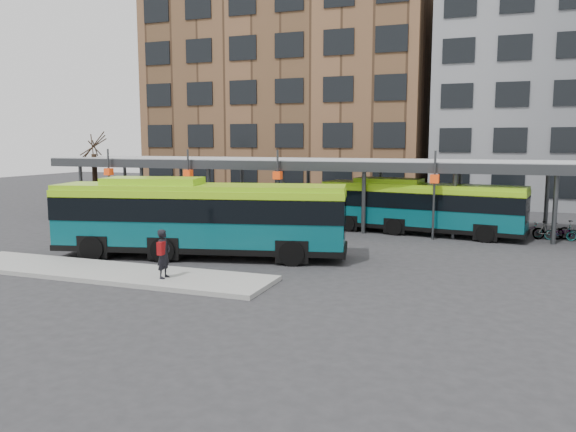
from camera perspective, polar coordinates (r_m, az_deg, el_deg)
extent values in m
plane|color=#28282B|center=(23.52, -2.78, -5.39)|extent=(120.00, 120.00, 0.00)
cube|color=gray|center=(23.74, -18.08, -5.42)|extent=(14.00, 3.00, 0.18)
cube|color=#999B9E|center=(35.29, 5.45, 5.47)|extent=(40.00, 6.00, 0.35)
cube|color=#383A3D|center=(32.40, 4.10, 5.03)|extent=(40.00, 0.15, 0.55)
cylinder|color=#383A3D|center=(41.67, -20.27, 2.45)|extent=(0.24, 0.24, 3.80)
cylinder|color=#383A3D|center=(45.58, -16.20, 3.02)|extent=(0.24, 0.24, 3.80)
cylinder|color=#383A3D|center=(38.63, -14.60, 2.31)|extent=(0.24, 0.24, 3.80)
cylinder|color=#383A3D|center=(42.82, -10.79, 2.91)|extent=(0.24, 0.24, 3.80)
cylinder|color=#383A3D|center=(36.02, -8.04, 2.12)|extent=(0.24, 0.24, 3.80)
cylinder|color=#383A3D|center=(40.48, -4.70, 2.76)|extent=(0.24, 0.24, 3.80)
cylinder|color=#383A3D|center=(33.96, -0.57, 1.87)|extent=(0.24, 0.24, 3.80)
cylinder|color=#383A3D|center=(38.66, 2.05, 2.55)|extent=(0.24, 0.24, 3.80)
cylinder|color=#383A3D|center=(32.54, 7.70, 1.55)|extent=(0.24, 0.24, 3.80)
cylinder|color=#383A3D|center=(37.41, 9.35, 2.29)|extent=(0.24, 0.24, 3.80)
cylinder|color=#383A3D|center=(31.85, 16.51, 1.18)|extent=(0.24, 0.24, 3.80)
cylinder|color=#383A3D|center=(36.82, 17.02, 1.98)|extent=(0.24, 0.24, 3.80)
cylinder|color=#383A3D|center=(31.93, 25.50, 0.77)|extent=(0.24, 0.24, 3.80)
cylinder|color=#383A3D|center=(36.89, 24.80, 1.62)|extent=(0.24, 0.24, 3.80)
cylinder|color=#383A3D|center=(39.13, -17.70, 3.00)|extent=(0.12, 0.12, 4.80)
cube|color=#E73E0D|center=(39.07, -17.76, 4.31)|extent=(0.45, 0.45, 0.45)
cylinder|color=#383A3D|center=(35.77, -10.07, 2.84)|extent=(0.12, 0.12, 4.80)
cube|color=#E73E0D|center=(35.71, -10.10, 4.28)|extent=(0.45, 0.45, 0.45)
cylinder|color=#383A3D|center=(33.17, -1.06, 2.60)|extent=(0.12, 0.12, 4.80)
cube|color=#E73E0D|center=(33.10, -1.07, 4.15)|extent=(0.45, 0.45, 0.45)
cylinder|color=#383A3D|center=(31.08, 14.61, 2.02)|extent=(0.12, 0.12, 4.80)
cube|color=#E73E0D|center=(31.01, 14.67, 3.68)|extent=(0.45, 0.45, 0.45)
cylinder|color=black|center=(42.80, -18.99, 3.04)|extent=(0.36, 0.36, 4.40)
cylinder|color=black|center=(42.63, -19.03, 6.52)|extent=(0.08, 1.63, 1.59)
cylinder|color=black|center=(42.77, -19.06, 6.52)|extent=(1.63, 0.13, 1.59)
cylinder|color=black|center=(42.75, -19.25, 6.51)|extent=(0.15, 1.63, 1.59)
cylinder|color=black|center=(42.61, -19.23, 6.51)|extent=(1.63, 0.10, 1.59)
cube|color=brown|center=(56.68, 0.51, 13.36)|extent=(26.00, 14.00, 22.00)
cube|color=#074952|center=(25.91, -8.90, -0.33)|extent=(13.42, 5.54, 2.74)
cube|color=black|center=(25.85, -8.92, 0.87)|extent=(13.49, 5.62, 1.04)
cube|color=#8BCA14|center=(25.76, -8.96, 2.93)|extent=(13.40, 5.44, 0.22)
cube|color=#8BCA14|center=(26.44, -13.54, 3.41)|extent=(4.71, 2.88, 0.38)
cube|color=black|center=(26.11, -8.84, -3.02)|extent=(13.50, 5.62, 0.26)
cylinder|color=black|center=(23.93, 0.39, -3.81)|extent=(1.14, 0.56, 1.10)
cylinder|color=black|center=(26.54, 1.10, -2.69)|extent=(1.14, 0.56, 1.10)
cylinder|color=black|center=(25.27, -12.56, -3.39)|extent=(1.14, 0.56, 1.10)
cylinder|color=black|center=(27.75, -10.68, -2.37)|extent=(1.14, 0.56, 1.10)
cylinder|color=black|center=(26.56, -19.24, -3.10)|extent=(1.14, 0.56, 1.10)
cylinder|color=black|center=(28.94, -16.88, -2.16)|extent=(1.14, 0.56, 1.10)
cube|color=#074952|center=(33.01, 13.28, 0.83)|extent=(11.60, 3.97, 2.37)
cube|color=black|center=(32.96, 13.30, 1.65)|extent=(11.65, 4.04, 0.90)
cube|color=#8BCA14|center=(32.89, 13.35, 3.05)|extent=(11.59, 3.88, 0.19)
cube|color=#8BCA14|center=(33.41, 10.21, 3.52)|extent=(4.00, 2.23, 0.33)
cube|color=black|center=(33.14, 13.22, -1.01)|extent=(11.66, 4.04, 0.23)
cylinder|color=black|center=(31.25, 19.39, -1.70)|extent=(0.98, 0.42, 0.95)
cylinder|color=black|center=(33.51, 20.01, -1.13)|extent=(0.98, 0.42, 0.95)
cylinder|color=black|center=(32.36, 10.74, -1.09)|extent=(0.98, 0.42, 0.95)
cylinder|color=black|center=(34.55, 11.91, -0.58)|extent=(0.98, 0.42, 0.95)
cylinder|color=black|center=(33.31, 6.08, -0.76)|extent=(0.98, 0.42, 0.95)
cylinder|color=black|center=(35.45, 7.50, -0.28)|extent=(0.98, 0.42, 0.95)
imported|color=black|center=(21.54, -12.50, -3.77)|extent=(0.49, 0.70, 1.85)
cube|color=maroon|center=(21.34, -12.75, -3.21)|extent=(0.22, 0.36, 0.49)
imported|color=slate|center=(33.72, 23.14, -1.30)|extent=(1.74, 1.05, 0.87)
imported|color=slate|center=(33.43, 24.94, -1.35)|extent=(1.73, 0.96, 1.00)
imported|color=slate|center=(33.41, 25.94, -1.55)|extent=(1.63, 0.61, 0.85)
imported|color=slate|center=(34.02, 27.16, -1.30)|extent=(1.76, 0.57, 1.04)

